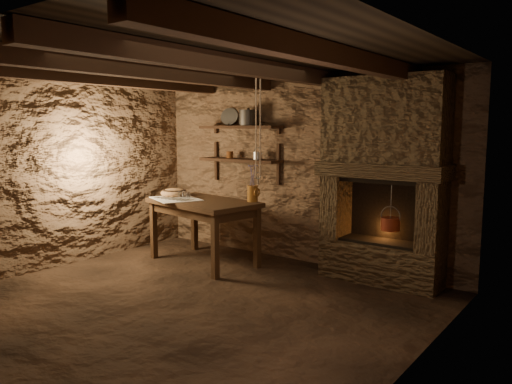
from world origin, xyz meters
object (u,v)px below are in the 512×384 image
Objects in this scene: red_pot at (390,223)px; work_table at (204,229)px; stoneware_jug at (253,186)px; iron_stockpot at (248,119)px; wooden_bowl at (174,193)px.

work_table is at bearing -165.92° from red_pot.
work_table is 0.87m from stoneware_jug.
iron_stockpot reaches higher than work_table.
stoneware_jug is 0.88× the size of red_pot.
work_table is 2.36m from red_pot.
stoneware_jug is 1.29× the size of wooden_bowl.
iron_stockpot is 2.38m from red_pot.
red_pot is (2.27, 0.57, 0.26)m from work_table.
wooden_bowl is at bearing -140.50° from iron_stockpot.
wooden_bowl is 1.45× the size of iron_stockpot.
iron_stockpot reaches higher than stoneware_jug.
stoneware_jug reaches higher than red_pot.
work_table is at bearing -4.74° from wooden_bowl.
iron_stockpot is (0.20, 0.69, 1.42)m from work_table.
iron_stockpot reaches higher than wooden_bowl.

